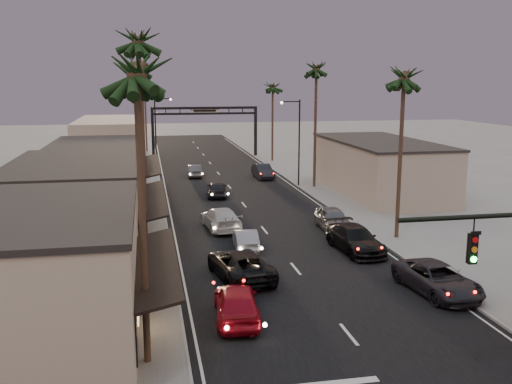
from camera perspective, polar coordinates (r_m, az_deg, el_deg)
name	(u,v)px	position (r m, az deg, el deg)	size (l,w,h in m)	color
ground	(239,198)	(53.71, -1.76, -0.62)	(200.00, 200.00, 0.00)	slate
road	(231,189)	(58.56, -2.54, 0.35)	(14.00, 120.00, 0.02)	black
sidewalk_left	(137,180)	(64.85, -11.80, 1.22)	(5.00, 92.00, 0.12)	slate
sidewalk_right	(302,174)	(67.25, 4.61, 1.76)	(5.00, 92.00, 0.12)	slate
storefront_near	(38,278)	(25.69, -20.98, -8.06)	(8.00, 12.00, 5.50)	#B5A88A
storefront_mid	(76,207)	(39.07, -17.52, -1.43)	(8.00, 14.00, 5.50)	tan
storefront_far	(96,173)	(54.78, -15.68, 1.86)	(8.00, 16.00, 5.00)	#B5A88A
storefront_dist	(110,142)	(77.48, -14.37, 4.87)	(8.00, 20.00, 6.00)	tan
building_right	(379,168)	(57.16, 12.23, 2.38)	(8.00, 18.00, 5.00)	tan
arch	(205,119)	(82.54, -5.14, 7.29)	(15.20, 0.40, 7.27)	black
streetlight_right	(297,136)	(59.21, 4.08, 5.66)	(2.13, 0.30, 9.00)	black
streetlight_left	(158,128)	(70.17, -9.79, 6.36)	(2.13, 0.30, 9.00)	black
palm_la	(136,63)	(20.95, -11.89, 12.49)	(3.20, 3.20, 13.20)	#38281C
palm_lb	(138,35)	(34.04, -11.73, 15.11)	(3.20, 3.20, 15.20)	#38281C
palm_lc	(141,86)	(47.95, -11.42, 10.37)	(3.20, 3.20, 12.20)	#38281C
palm_ld	(141,67)	(66.96, -11.40, 12.16)	(3.20, 3.20, 14.20)	#38281C
palm_ra	(404,72)	(39.74, 14.62, 11.56)	(3.20, 3.20, 13.20)	#38281C
palm_rb	(316,65)	(58.48, 6.07, 12.51)	(3.20, 3.20, 14.20)	#38281C
palm_rc	(273,84)	(77.81, 1.68, 10.74)	(3.20, 3.20, 12.20)	#38281C
palm_far	(144,77)	(89.95, -11.11, 11.20)	(3.20, 3.20, 13.20)	#38281C
oncoming_red	(237,302)	(26.68, -1.96, -10.98)	(1.97, 4.90, 1.67)	maroon
oncoming_pickup	(240,264)	(31.95, -1.59, -7.25)	(2.70, 5.86, 1.63)	black
oncoming_silver	(246,239)	(37.38, -1.06, -4.74)	(1.43, 4.11, 1.35)	gray
oncoming_white	(221,218)	(42.48, -3.54, -2.65)	(2.26, 5.55, 1.61)	#BDBDBD
oncoming_dgrey	(217,189)	(54.37, -3.93, 0.32)	(1.81, 4.50, 1.53)	black
oncoming_grey_far	(195,171)	(66.05, -6.16, 2.13)	(1.50, 4.30, 1.42)	#46464B
curbside_near	(437,279)	(31.26, 17.68, -8.28)	(2.56, 5.56, 1.55)	black
curbside_black	(355,239)	(37.39, 9.89, -4.67)	(2.31, 5.68, 1.65)	black
curbside_grey	(333,219)	(42.51, 7.69, -2.69)	(1.96, 4.87, 1.66)	#55555A
curbside_far	(263,171)	(64.76, 0.69, 2.09)	(1.66, 4.77, 1.57)	black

